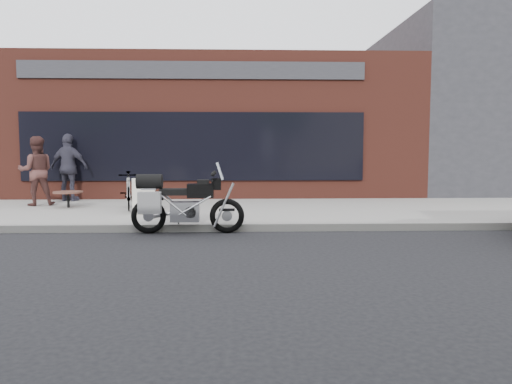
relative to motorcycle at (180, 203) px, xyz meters
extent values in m
plane|color=black|center=(1.83, -3.88, -0.60)|extent=(120.00, 120.00, 0.00)
cube|color=gray|center=(1.83, 3.12, -0.52)|extent=(44.00, 6.00, 0.15)
cube|color=maroon|center=(-0.17, 10.12, 1.65)|extent=(14.00, 10.00, 4.50)
cube|color=black|center=(-0.17, 5.09, 1.10)|extent=(10.00, 0.08, 2.00)
cube|color=#29292E|center=(-0.17, 5.09, 3.30)|extent=(10.00, 0.08, 0.50)
cube|color=#29292E|center=(11.83, 10.12, 2.40)|extent=(10.00, 10.00, 6.00)
torus|color=black|center=(-0.61, 0.02, -0.26)|extent=(0.68, 0.11, 0.68)
torus|color=black|center=(0.90, 0.03, -0.26)|extent=(0.68, 0.11, 0.68)
cube|color=#B7B7BC|center=(0.09, 0.02, -0.17)|extent=(0.56, 0.30, 0.38)
cube|color=black|center=(0.40, 0.02, 0.23)|extent=(0.51, 0.32, 0.26)
cube|color=black|center=(-0.11, 0.02, 0.21)|extent=(0.56, 0.28, 0.12)
cube|color=black|center=(-0.46, 0.02, 0.13)|extent=(0.30, 0.22, 0.14)
cube|color=black|center=(0.70, 0.03, 0.36)|extent=(0.18, 0.24, 0.22)
cube|color=silver|center=(0.77, 0.03, 0.61)|extent=(0.15, 0.30, 0.34)
cylinder|color=black|center=(0.63, 0.02, 0.43)|extent=(0.03, 0.71, 0.03)
cube|color=#B7B7BC|center=(-0.58, 0.02, 0.27)|extent=(0.28, 0.30, 0.03)
cube|color=slate|center=(-0.54, -0.24, 0.03)|extent=(0.42, 0.18, 0.40)
cylinder|color=black|center=(-0.58, 0.02, 0.41)|extent=(0.49, 0.28, 0.28)
cylinder|color=#B7B7BC|center=(-0.31, 0.18, -0.24)|extent=(0.56, 0.08, 0.19)
imported|color=gray|center=(-1.56, 2.68, 0.02)|extent=(0.75, 1.61, 0.93)
cube|color=beige|center=(-1.03, 1.78, -0.04)|extent=(0.55, 0.36, 0.81)
cube|color=beige|center=(-1.08, 1.99, -0.04)|extent=(0.55, 0.36, 0.81)
cylinder|color=black|center=(-3.17, 3.09, -0.26)|extent=(0.06, 0.06, 0.37)
cylinder|color=brown|center=(-3.17, 3.09, -0.06)|extent=(0.72, 0.72, 0.04)
imported|color=#4F2E2A|center=(-4.14, 3.60, 0.46)|extent=(1.07, 0.95, 1.81)
imported|color=#373645|center=(-3.67, 4.72, 0.51)|extent=(1.20, 0.72, 1.91)
camera|label=1|loc=(1.11, -9.61, 1.04)|focal=35.00mm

